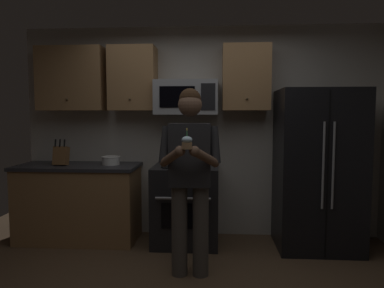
{
  "coord_description": "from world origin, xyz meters",
  "views": [
    {
      "loc": [
        0.2,
        -2.73,
        1.52
      ],
      "look_at": [
        -0.02,
        0.52,
        1.25
      ],
      "focal_mm": 33.15,
      "sensor_mm": 36.0,
      "label": 1
    }
  ],
  "objects_px": {
    "person": "(190,172)",
    "knife_block": "(61,156)",
    "microwave": "(187,98)",
    "cupcake": "(187,142)",
    "refrigerator": "(318,170)",
    "oven_range": "(186,204)",
    "bowl_large_white": "(111,160)"
  },
  "relations": [
    {
      "from": "person",
      "to": "knife_block",
      "type": "bearing_deg",
      "value": 152.7
    },
    {
      "from": "microwave",
      "to": "cupcake",
      "type": "bearing_deg",
      "value": -85.05
    },
    {
      "from": "knife_block",
      "to": "refrigerator",
      "type": "bearing_deg",
      "value": -0.19
    },
    {
      "from": "knife_block",
      "to": "cupcake",
      "type": "xyz_separation_m",
      "value": [
        1.6,
        -1.15,
        0.26
      ]
    },
    {
      "from": "oven_range",
      "to": "bowl_large_white",
      "type": "xyz_separation_m",
      "value": [
        -0.91,
        0.05,
        0.51
      ]
    },
    {
      "from": "oven_range",
      "to": "person",
      "type": "relative_size",
      "value": 0.53
    },
    {
      "from": "refrigerator",
      "to": "person",
      "type": "distance_m",
      "value": 1.61
    },
    {
      "from": "person",
      "to": "cupcake",
      "type": "xyz_separation_m",
      "value": [
        -0.0,
        -0.33,
        0.3
      ]
    },
    {
      "from": "microwave",
      "to": "person",
      "type": "height_order",
      "value": "microwave"
    },
    {
      "from": "oven_range",
      "to": "cupcake",
      "type": "relative_size",
      "value": 5.36
    },
    {
      "from": "knife_block",
      "to": "bowl_large_white",
      "type": "relative_size",
      "value": 1.46
    },
    {
      "from": "person",
      "to": "microwave",
      "type": "bearing_deg",
      "value": 96.61
    },
    {
      "from": "microwave",
      "to": "refrigerator",
      "type": "height_order",
      "value": "microwave"
    },
    {
      "from": "bowl_large_white",
      "to": "oven_range",
      "type": "bearing_deg",
      "value": -3.43
    },
    {
      "from": "refrigerator",
      "to": "knife_block",
      "type": "distance_m",
      "value": 2.99
    },
    {
      "from": "bowl_large_white",
      "to": "person",
      "type": "distance_m",
      "value": 1.37
    },
    {
      "from": "oven_range",
      "to": "person",
      "type": "height_order",
      "value": "person"
    },
    {
      "from": "knife_block",
      "to": "cupcake",
      "type": "distance_m",
      "value": 1.99
    },
    {
      "from": "bowl_large_white",
      "to": "cupcake",
      "type": "xyz_separation_m",
      "value": [
        1.02,
        -1.24,
        0.32
      ]
    },
    {
      "from": "oven_range",
      "to": "refrigerator",
      "type": "relative_size",
      "value": 0.52
    },
    {
      "from": "microwave",
      "to": "knife_block",
      "type": "relative_size",
      "value": 2.31
    },
    {
      "from": "bowl_large_white",
      "to": "cupcake",
      "type": "distance_m",
      "value": 1.63
    },
    {
      "from": "refrigerator",
      "to": "cupcake",
      "type": "distance_m",
      "value": 1.84
    },
    {
      "from": "oven_range",
      "to": "microwave",
      "type": "bearing_deg",
      "value": 89.98
    },
    {
      "from": "bowl_large_white",
      "to": "person",
      "type": "relative_size",
      "value": 0.12
    },
    {
      "from": "refrigerator",
      "to": "oven_range",
      "type": "bearing_deg",
      "value": 178.5
    },
    {
      "from": "refrigerator",
      "to": "cupcake",
      "type": "relative_size",
      "value": 10.35
    },
    {
      "from": "microwave",
      "to": "cupcake",
      "type": "distance_m",
      "value": 1.37
    },
    {
      "from": "knife_block",
      "to": "oven_range",
      "type": "bearing_deg",
      "value": 1.13
    },
    {
      "from": "refrigerator",
      "to": "microwave",
      "type": "bearing_deg",
      "value": 173.97
    },
    {
      "from": "microwave",
      "to": "knife_block",
      "type": "distance_m",
      "value": 1.64
    },
    {
      "from": "person",
      "to": "bowl_large_white",
      "type": "bearing_deg",
      "value": 138.35
    }
  ]
}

